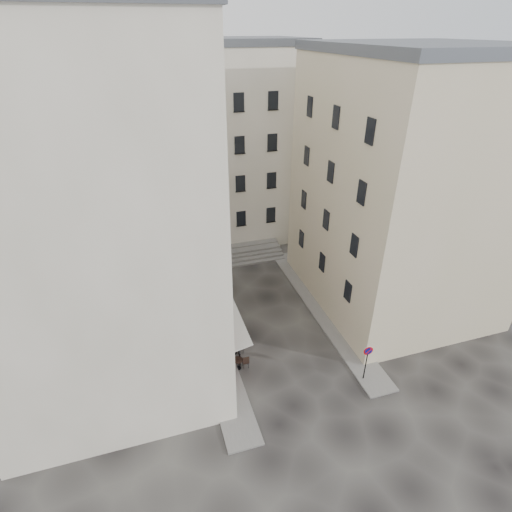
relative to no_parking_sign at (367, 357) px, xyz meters
name	(u,v)px	position (x,y,z in m)	size (l,w,h in m)	color
ground	(281,345)	(-3.88, 4.50, -1.93)	(90.00, 90.00, 0.00)	black
sidewalk_left	(207,322)	(-8.38, 8.50, -1.87)	(2.00, 22.00, 0.12)	slate
sidewalk_right	(321,308)	(0.62, 7.50, -1.87)	(2.00, 18.00, 0.12)	slate
building_left	(95,211)	(-14.38, 7.50, 8.37)	(12.20, 16.20, 20.60)	beige
building_right	(404,187)	(6.62, 8.00, 7.37)	(12.20, 14.20, 18.60)	beige
building_back	(207,146)	(-4.88, 23.50, 7.37)	(18.20, 10.20, 18.60)	beige
cafe_storefront	(216,327)	(-8.19, 5.50, -0.06)	(1.74, 7.30, 3.50)	#4B0A10
stone_steps	(236,255)	(-3.88, 17.07, -1.53)	(9.00, 3.15, 0.80)	#64615F
bollard_near	(240,359)	(-7.13, 3.50, -1.41)	(0.12, 0.12, 0.98)	black
bollard_mid	(227,326)	(-7.13, 7.00, -1.41)	(0.12, 0.12, 0.98)	black
bollard_far	(217,299)	(-7.13, 10.50, -1.41)	(0.12, 0.12, 0.98)	black
no_parking_sign	(367,357)	(0.00, 0.00, 0.00)	(0.62, 0.11, 2.73)	black
bistro_table_a	(238,363)	(-7.32, 3.28, -1.43)	(1.40, 0.66, 0.99)	black
bistro_table_b	(233,348)	(-7.27, 4.67, -1.45)	(1.36, 0.64, 0.95)	black
bistro_table_c	(230,333)	(-7.09, 6.23, -1.42)	(1.42, 0.67, 1.00)	black
bistro_table_d	(229,328)	(-7.00, 6.93, -1.52)	(1.15, 0.54, 0.81)	black
bistro_table_e	(220,305)	(-7.04, 9.67, -1.43)	(1.39, 0.65, 0.98)	black
pedestrian	(236,343)	(-7.08, 4.57, -0.96)	(0.71, 0.47, 1.95)	black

